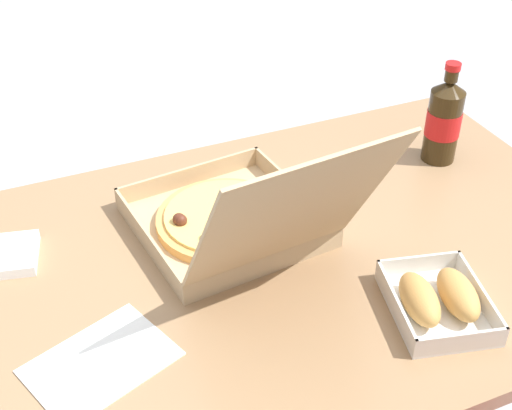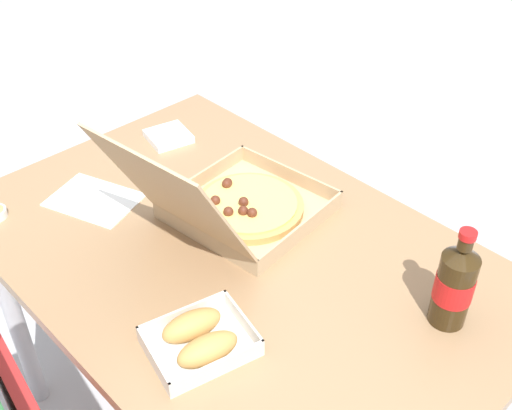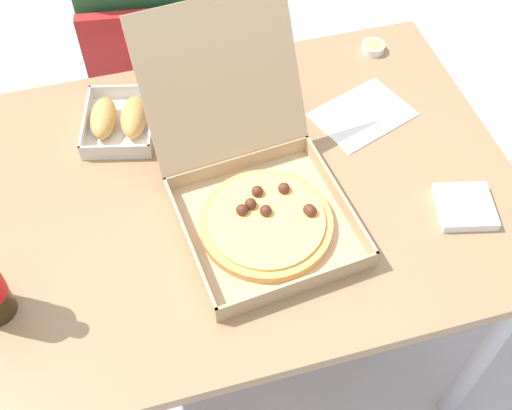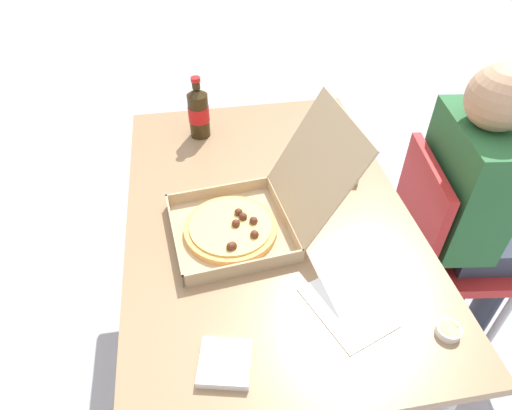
{
  "view_description": "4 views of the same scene",
  "coord_description": "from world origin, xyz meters",
  "px_view_note": "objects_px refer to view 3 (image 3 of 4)",
  "views": [
    {
      "loc": [
        0.44,
        0.88,
        1.58
      ],
      "look_at": [
        0.03,
        -0.07,
        0.83
      ],
      "focal_mm": 49.62,
      "sensor_mm": 36.0,
      "label": 1
    },
    {
      "loc": [
        -0.79,
        0.69,
        1.69
      ],
      "look_at": [
        0.03,
        -0.1,
        0.82
      ],
      "focal_mm": 44.22,
      "sensor_mm": 36.0,
      "label": 2
    },
    {
      "loc": [
        -0.14,
        -0.81,
        1.78
      ],
      "look_at": [
        0.06,
        -0.11,
        0.82
      ],
      "focal_mm": 44.54,
      "sensor_mm": 36.0,
      "label": 3
    },
    {
      "loc": [
        0.96,
        -0.2,
        1.66
      ],
      "look_at": [
        -0.01,
        -0.03,
        0.77
      ],
      "focal_mm": 31.4,
      "sensor_mm": 36.0,
      "label": 4
    }
  ],
  "objects_px": {
    "chair": "(163,87)",
    "napkin_pile": "(465,207)",
    "paper_menu": "(362,115)",
    "dipping_sauce_cup": "(373,47)",
    "pizza_box_open": "(258,195)",
    "diner_person": "(153,17)",
    "bread_side_box": "(119,119)"
  },
  "relations": [
    {
      "from": "pizza_box_open",
      "to": "napkin_pile",
      "type": "xyz_separation_m",
      "value": [
        0.4,
        -0.11,
        -0.04
      ]
    },
    {
      "from": "napkin_pile",
      "to": "dipping_sauce_cup",
      "type": "distance_m",
      "value": 0.51
    },
    {
      "from": "paper_menu",
      "to": "dipping_sauce_cup",
      "type": "distance_m",
      "value": 0.23
    },
    {
      "from": "chair",
      "to": "napkin_pile",
      "type": "distance_m",
      "value": 1.01
    },
    {
      "from": "napkin_pile",
      "to": "pizza_box_open",
      "type": "bearing_deg",
      "value": 164.79
    },
    {
      "from": "chair",
      "to": "napkin_pile",
      "type": "xyz_separation_m",
      "value": [
        0.49,
        -0.83,
        0.29
      ]
    },
    {
      "from": "chair",
      "to": "pizza_box_open",
      "type": "height_order",
      "value": "pizza_box_open"
    },
    {
      "from": "diner_person",
      "to": "bread_side_box",
      "type": "relative_size",
      "value": 5.24
    },
    {
      "from": "paper_menu",
      "to": "diner_person",
      "type": "bearing_deg",
      "value": 103.31
    },
    {
      "from": "chair",
      "to": "diner_person",
      "type": "distance_m",
      "value": 0.21
    },
    {
      "from": "pizza_box_open",
      "to": "napkin_pile",
      "type": "bearing_deg",
      "value": -15.21
    },
    {
      "from": "chair",
      "to": "napkin_pile",
      "type": "relative_size",
      "value": 7.55
    },
    {
      "from": "paper_menu",
      "to": "napkin_pile",
      "type": "distance_m",
      "value": 0.32
    },
    {
      "from": "bread_side_box",
      "to": "napkin_pile",
      "type": "bearing_deg",
      "value": -33.04
    },
    {
      "from": "paper_menu",
      "to": "dipping_sauce_cup",
      "type": "bearing_deg",
      "value": 42.18
    },
    {
      "from": "bread_side_box",
      "to": "dipping_sauce_cup",
      "type": "distance_m",
      "value": 0.65
    },
    {
      "from": "chair",
      "to": "paper_menu",
      "type": "xyz_separation_m",
      "value": [
        0.4,
        -0.52,
        0.28
      ]
    },
    {
      "from": "dipping_sauce_cup",
      "to": "pizza_box_open",
      "type": "bearing_deg",
      "value": -135.41
    },
    {
      "from": "diner_person",
      "to": "napkin_pile",
      "type": "bearing_deg",
      "value": -61.26
    },
    {
      "from": "paper_menu",
      "to": "bread_side_box",
      "type": "bearing_deg",
      "value": 148.43
    },
    {
      "from": "diner_person",
      "to": "dipping_sauce_cup",
      "type": "bearing_deg",
      "value": -37.49
    },
    {
      "from": "chair",
      "to": "paper_menu",
      "type": "relative_size",
      "value": 3.95
    },
    {
      "from": "pizza_box_open",
      "to": "paper_menu",
      "type": "distance_m",
      "value": 0.36
    },
    {
      "from": "dipping_sauce_cup",
      "to": "bread_side_box",
      "type": "bearing_deg",
      "value": -171.28
    },
    {
      "from": "chair",
      "to": "paper_menu",
      "type": "distance_m",
      "value": 0.71
    },
    {
      "from": "chair",
      "to": "dipping_sauce_cup",
      "type": "relative_size",
      "value": 14.82
    },
    {
      "from": "pizza_box_open",
      "to": "paper_menu",
      "type": "relative_size",
      "value": 2.41
    },
    {
      "from": "bread_side_box",
      "to": "pizza_box_open",
      "type": "bearing_deg",
      "value": -52.45
    },
    {
      "from": "diner_person",
      "to": "bread_side_box",
      "type": "xyz_separation_m",
      "value": [
        -0.14,
        -0.48,
        0.1
      ]
    },
    {
      "from": "bread_side_box",
      "to": "diner_person",
      "type": "bearing_deg",
      "value": 73.1
    },
    {
      "from": "pizza_box_open",
      "to": "dipping_sauce_cup",
      "type": "bearing_deg",
      "value": 44.59
    },
    {
      "from": "pizza_box_open",
      "to": "bread_side_box",
      "type": "distance_m",
      "value": 0.38
    }
  ]
}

